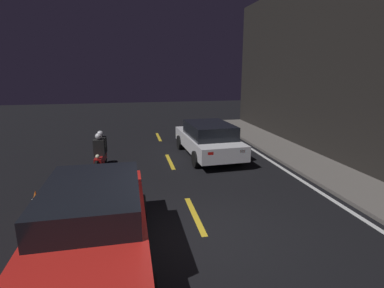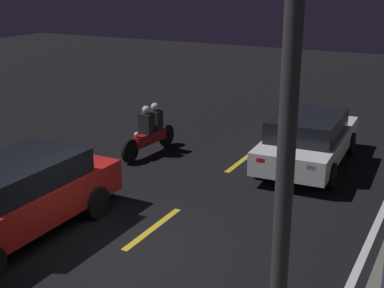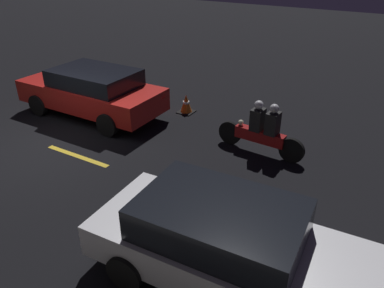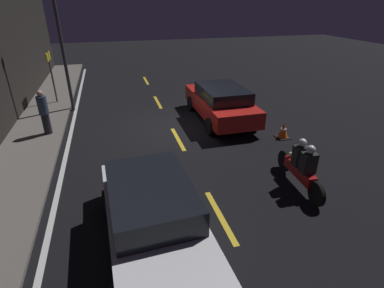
# 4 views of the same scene
# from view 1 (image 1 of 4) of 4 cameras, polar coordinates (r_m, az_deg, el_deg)

# --- Properties ---
(ground_plane) EXTENTS (56.00, 56.00, 0.00)m
(ground_plane) POSITION_cam_1_polar(r_m,az_deg,el_deg) (6.64, 2.49, -17.26)
(ground_plane) COLOR black
(lane_dash_a) EXTENTS (2.00, 0.14, 0.01)m
(lane_dash_a) POSITION_cam_1_polar(r_m,az_deg,el_deg) (15.94, -6.40, 1.36)
(lane_dash_a) COLOR gold
(lane_dash_a) RESTS_ON ground
(lane_dash_b) EXTENTS (2.00, 0.14, 0.01)m
(lane_dash_b) POSITION_cam_1_polar(r_m,az_deg,el_deg) (11.61, -4.22, -3.35)
(lane_dash_b) COLOR gold
(lane_dash_b) RESTS_ON ground
(lane_dash_c) EXTENTS (2.00, 0.14, 0.01)m
(lane_dash_c) POSITION_cam_1_polar(r_m,az_deg,el_deg) (7.49, 0.56, -13.38)
(lane_dash_c) COLOR gold
(lane_dash_c) RESTS_ON ground
(lane_solid_kerb) EXTENTS (25.20, 0.14, 0.01)m
(lane_solid_kerb) POSITION_cam_1_polar(r_m,az_deg,el_deg) (8.37, 29.68, -12.27)
(lane_solid_kerb) COLOR silver
(lane_solid_kerb) RESTS_ON ground
(sedan_white) EXTENTS (4.46, 2.07, 1.39)m
(sedan_white) POSITION_cam_1_polar(r_m,az_deg,el_deg) (12.14, 3.09, 1.04)
(sedan_white) COLOR silver
(sedan_white) RESTS_ON ground
(taxi_red) EXTENTS (4.53, 1.99, 1.46)m
(taxi_red) POSITION_cam_1_polar(r_m,az_deg,el_deg) (5.76, -18.37, -14.23)
(taxi_red) COLOR red
(taxi_red) RESTS_ON ground
(motorcycle) EXTENTS (2.33, 0.40, 1.39)m
(motorcycle) POSITION_cam_1_polar(r_m,az_deg,el_deg) (10.83, -17.02, -1.66)
(motorcycle) COLOR black
(motorcycle) RESTS_ON ground
(traffic_cone_near) EXTENTS (0.48, 0.48, 0.59)m
(traffic_cone_near) POSITION_cam_1_polar(r_m,az_deg,el_deg) (8.38, -27.49, -9.82)
(traffic_cone_near) COLOR black
(traffic_cone_near) RESTS_ON ground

